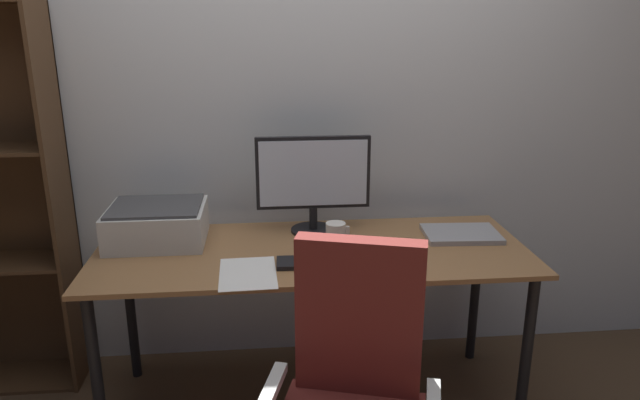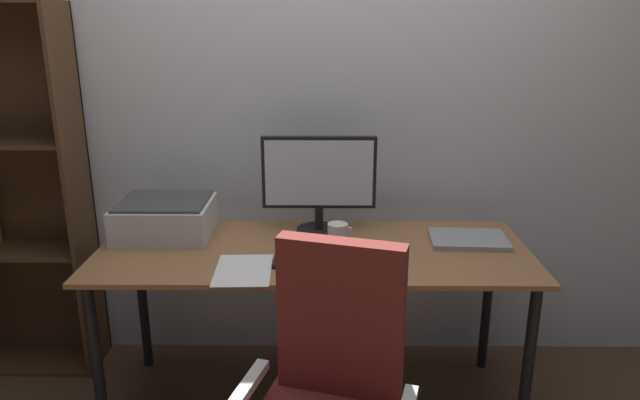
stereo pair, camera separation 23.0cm
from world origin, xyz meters
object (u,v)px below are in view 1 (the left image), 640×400
desk (312,266)px  laptop (461,234)px  monitor (313,179)px  printer (157,224)px  keyboard (314,262)px  mouse (370,256)px  coffee_mug (336,234)px

desk → laptop: (0.66, 0.08, 0.09)m
monitor → printer: size_ratio=1.24×
keyboard → mouse: mouse is taller
printer → desk: bearing=-13.0°
monitor → mouse: bearing=-60.5°
desk → keyboard: keyboard is taller
keyboard → printer: (-0.64, 0.31, 0.07)m
desk → mouse: 0.27m
monitor → laptop: size_ratio=1.55×
desk → printer: 0.68m
printer → keyboard: bearing=-25.9°
coffee_mug → laptop: (0.56, 0.05, -0.04)m
mouse → desk: bearing=154.8°
coffee_mug → desk: bearing=-159.8°
monitor → printer: monitor is taller
keyboard → coffee_mug: 0.23m
desk → monitor: (0.02, 0.21, 0.32)m
keyboard → mouse: size_ratio=3.02×
monitor → mouse: size_ratio=5.17×
mouse → laptop: bearing=33.4°
keyboard → monitor: bearing=87.7°
desk → laptop: laptop is taller
laptop → printer: size_ratio=0.80×
laptop → printer: (-1.31, 0.07, 0.07)m
desk → coffee_mug: size_ratio=17.82×
laptop → printer: bearing=-179.7°
monitor → mouse: 0.46m
monitor → printer: bearing=-175.0°
keyboard → laptop: 0.71m
mouse → monitor: bearing=126.5°
keyboard → printer: bearing=156.1°
coffee_mug → printer: (-0.75, 0.11, 0.03)m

